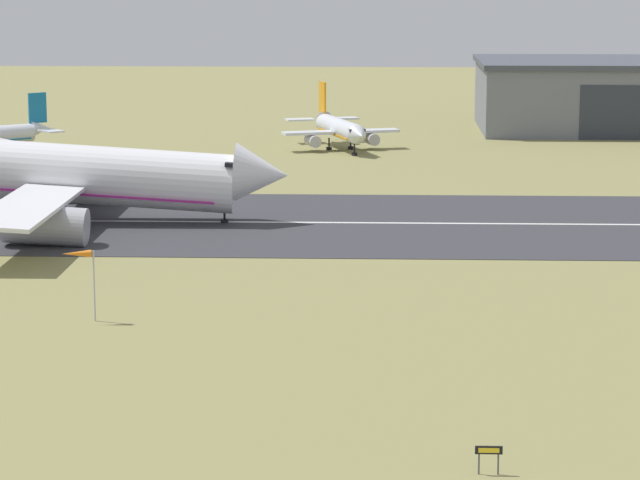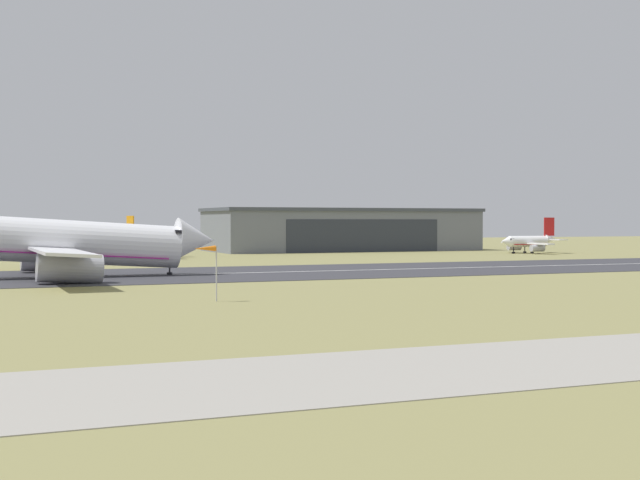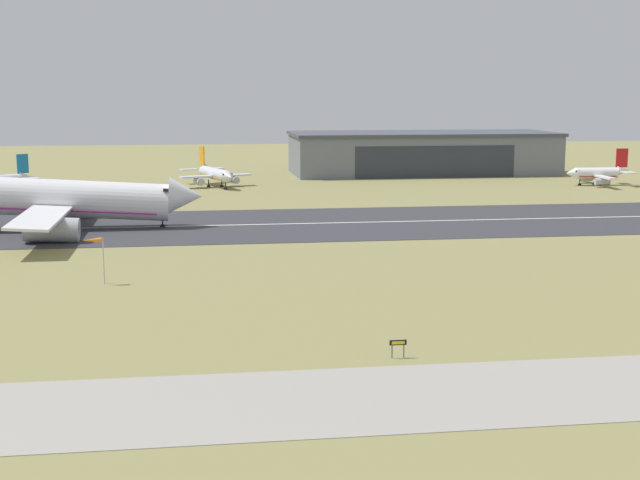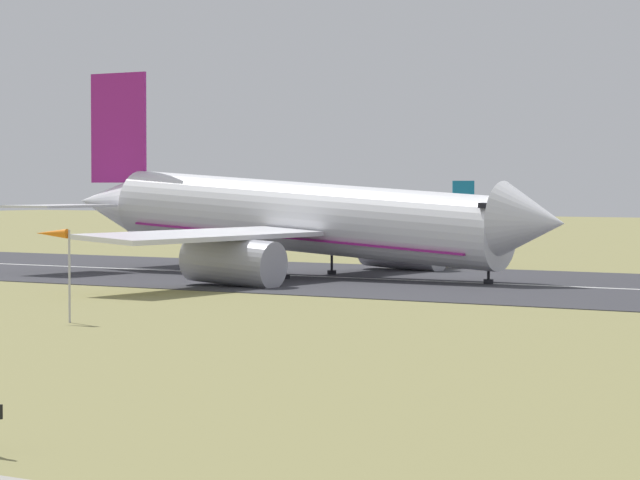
% 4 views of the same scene
% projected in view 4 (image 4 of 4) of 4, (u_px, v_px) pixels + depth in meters
% --- Properties ---
extents(ground_plane, '(601.43, 601.43, 0.00)m').
position_uv_depth(ground_plane, '(270.00, 365.00, 71.44)').
color(ground_plane, olive).
extents(airplane_landing, '(53.32, 58.10, 19.65)m').
position_uv_depth(airplane_landing, '(303.00, 220.00, 138.40)').
color(airplane_landing, white).
rests_on(airplane_landing, ground_plane).
extents(airplane_parked_east, '(18.55, 17.61, 8.90)m').
position_uv_depth(airplane_parked_east, '(406.00, 226.00, 195.80)').
color(airplane_parked_east, silver).
rests_on(airplane_parked_east, ground_plane).
extents(windsock_pole, '(2.56, 0.92, 5.78)m').
position_uv_depth(windsock_pole, '(54.00, 238.00, 93.33)').
color(windsock_pole, '#B7B7BC').
rests_on(windsock_pole, ground_plane).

